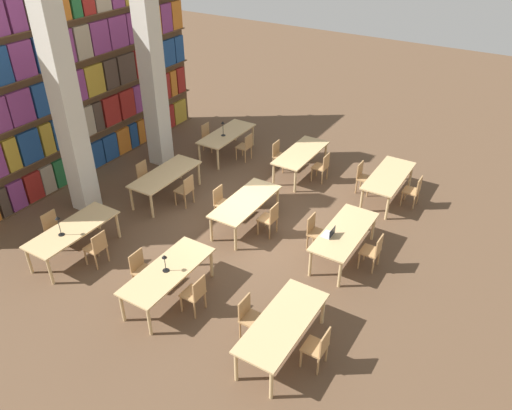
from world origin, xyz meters
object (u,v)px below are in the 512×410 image
chair_1 (250,316)px  reading_table_4 (246,203)px  chair_4 (414,190)px  chair_13 (54,228)px  chair_5 (363,177)px  chair_12 (97,247)px  desk_lamp_0 (165,260)px  reading_table_8 (227,135)px  chair_7 (142,269)px  chair_6 (195,293)px  laptop (329,234)px  pillar_left (65,102)px  chair_0 (318,347)px  chair_8 (270,218)px  desk_lamp_2 (223,126)px  reading_table_5 (301,154)px  chair_14 (186,189)px  chair_17 (209,136)px  chair_9 (222,202)px  pillar_center (152,68)px  reading_table_6 (73,231)px  reading_table_0 (283,324)px  chair_11 (279,155)px  chair_3 (315,231)px  chair_15 (146,176)px  reading_table_1 (345,233)px  chair_2 (373,251)px  reading_table_2 (389,177)px  reading_table_3 (168,273)px  reading_table_7 (166,176)px  desk_lamp_1 (58,222)px

chair_1 → reading_table_4: bearing=-146.4°
chair_4 → chair_13: 9.28m
chair_5 → chair_12: size_ratio=1.00×
desk_lamp_0 → reading_table_8: 6.85m
chair_7 → reading_table_4: chair_7 is taller
chair_6 → desk_lamp_0: 0.91m
laptop → chair_12: laptop is taller
reading_table_4 → pillar_left: bearing=109.6°
chair_0 → chair_12: (0.02, 5.56, 0.00)m
chair_8 → desk_lamp_2: bearing=49.3°
reading_table_5 → chair_14: bearing=149.4°
chair_8 → chair_17: bearing=53.0°
chair_12 → reading_table_5: bearing=-17.7°
chair_9 → chair_13: 4.13m
pillar_center → reading_table_5: (1.55, -4.15, -2.33)m
reading_table_6 → chair_17: (6.21, 0.65, -0.19)m
reading_table_0 → desk_lamp_2: size_ratio=4.55×
pillar_left → desk_lamp_0: 4.98m
chair_6 → chair_8: 3.12m
pillar_left → chair_8: pillar_left is taller
reading_table_8 → desk_lamp_2: size_ratio=4.55×
chair_1 → chair_7: (-0.03, 2.72, 0.00)m
pillar_center → chair_11: 4.52m
chair_1 → chair_3: bearing=-177.3°
reading_table_0 → chair_15: chair_15 is taller
reading_table_1 → desk_lamp_2: 6.04m
reading_table_1 → chair_2: (-0.03, -0.72, -0.19)m
chair_9 → reading_table_6: 3.71m
chair_1 → chair_17: size_ratio=1.00×
reading_table_2 → chair_11: (-0.04, 3.41, -0.19)m
chair_2 → chair_13: same height
chair_0 → chair_13: size_ratio=1.00×
desk_lamp_0 → reading_table_8: size_ratio=0.19×
chair_0 → chair_17: same height
chair_11 → reading_table_8: (-0.01, 1.93, 0.19)m
reading_table_2 → chair_15: chair_15 is taller
pillar_center → reading_table_3: bearing=-137.8°
reading_table_1 → chair_15: chair_15 is taller
desk_lamp_0 → chair_17: desk_lamp_0 is taller
chair_1 → chair_15: (3.11, 5.43, 0.00)m
reading_table_3 → chair_1: bearing=-90.3°
chair_4 → reading_table_7: (-3.13, 6.01, 0.19)m
chair_1 → laptop: laptop is taller
chair_6 → chair_15: bearing=52.9°
pillar_left → reading_table_7: (1.53, -1.56, -2.33)m
chair_3 → chair_15: size_ratio=1.00×
laptop → chair_6: 3.32m
pillar_left → desk_lamp_1: size_ratio=11.89×
pillar_left → reading_table_5: bearing=-41.7°
laptop → chair_4: 3.58m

